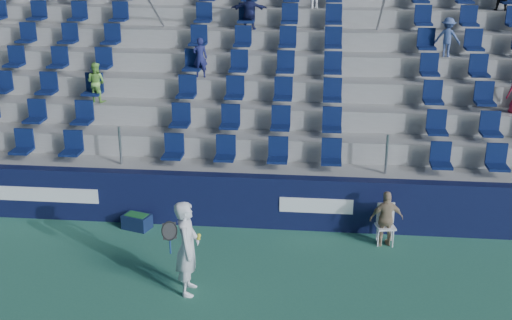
{
  "coord_description": "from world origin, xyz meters",
  "views": [
    {
      "loc": [
        1.5,
        -9.89,
        6.26
      ],
      "look_at": [
        0.2,
        2.8,
        1.7
      ],
      "focal_mm": 45.0,
      "sensor_mm": 36.0,
      "label": 1
    }
  ],
  "objects": [
    {
      "name": "ground",
      "position": [
        0.0,
        0.0,
        0.0
      ],
      "size": [
        70.0,
        70.0,
        0.0
      ],
      "primitive_type": "plane",
      "color": "#317259",
      "rests_on": "ground"
    },
    {
      "name": "sponsor_wall",
      "position": [
        0.0,
        3.15,
        0.6
      ],
      "size": [
        24.0,
        0.32,
        1.2
      ],
      "color": "#0F1337",
      "rests_on": "ground"
    },
    {
      "name": "grandstand",
      "position": [
        0.0,
        8.24,
        2.14
      ],
      "size": [
        24.0,
        8.17,
        6.63
      ],
      "color": "#969692",
      "rests_on": "ground"
    },
    {
      "name": "tennis_player",
      "position": [
        -0.78,
        0.23,
        0.9
      ],
      "size": [
        0.69,
        0.68,
        1.8
      ],
      "color": "silver",
      "rests_on": "ground"
    },
    {
      "name": "line_judge_chair",
      "position": [
        2.97,
        2.64,
        0.49
      ],
      "size": [
        0.44,
        0.46,
        0.87
      ],
      "color": "white",
      "rests_on": "ground"
    },
    {
      "name": "line_judge",
      "position": [
        2.97,
        2.5,
        0.61
      ],
      "size": [
        0.75,
        0.41,
        1.21
      ],
      "primitive_type": "imported",
      "rotation": [
        0.0,
        0.0,
        3.32
      ],
      "color": "tan",
      "rests_on": "ground"
    },
    {
      "name": "ball_bin",
      "position": [
        -2.46,
        2.75,
        0.18
      ],
      "size": [
        0.68,
        0.55,
        0.33
      ],
      "color": "#101C3C",
      "rests_on": "ground"
    }
  ]
}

